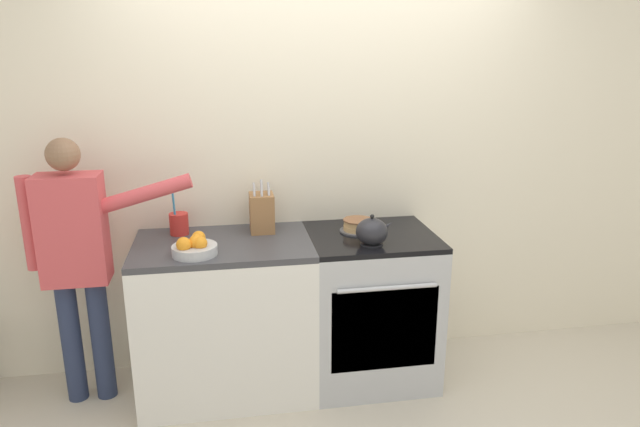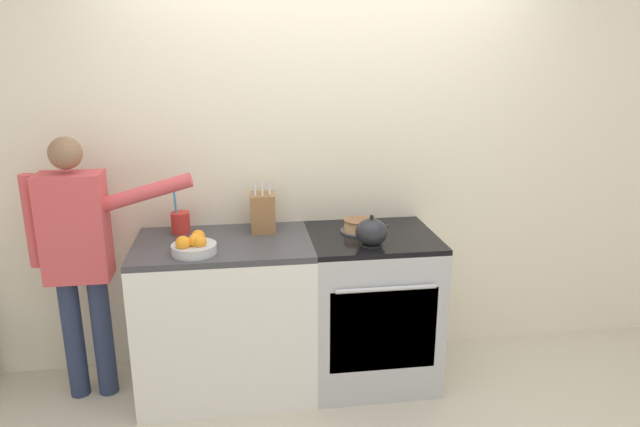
{
  "view_description": "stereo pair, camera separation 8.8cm",
  "coord_description": "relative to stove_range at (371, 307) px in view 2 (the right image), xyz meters",
  "views": [
    {
      "loc": [
        -0.59,
        -2.73,
        1.95
      ],
      "look_at": [
        -0.07,
        0.29,
        1.06
      ],
      "focal_mm": 32.0,
      "sensor_mm": 36.0,
      "label": 1
    },
    {
      "loc": [
        -0.5,
        -2.74,
        1.95
      ],
      "look_at": [
        -0.07,
        0.29,
        1.06
      ],
      "focal_mm": 32.0,
      "sensor_mm": 36.0,
      "label": 2
    }
  ],
  "objects": [
    {
      "name": "ground_plane",
      "position": [
        -0.25,
        -0.32,
        -0.46
      ],
      "size": [
        16.0,
        16.0,
        0.0
      ],
      "primitive_type": "plane",
      "color": "beige"
    },
    {
      "name": "stove_range",
      "position": [
        0.0,
        0.0,
        0.0
      ],
      "size": [
        0.73,
        0.68,
        0.91
      ],
      "color": "#B7BABF",
      "rests_on": "ground_plane"
    },
    {
      "name": "person_baker",
      "position": [
        -1.64,
        0.03,
        0.44
      ],
      "size": [
        0.89,
        0.2,
        1.51
      ],
      "rotation": [
        0.0,
        0.0,
        0.2
      ],
      "color": "#283351",
      "rests_on": "ground_plane"
    },
    {
      "name": "layer_cake",
      "position": [
        -0.07,
        0.07,
        0.49
      ],
      "size": [
        0.22,
        0.22,
        0.07
      ],
      "color": "#4C4C51",
      "rests_on": "stove_range"
    },
    {
      "name": "counter_cabinet",
      "position": [
        -0.86,
        0.0,
        -0.0
      ],
      "size": [
        0.98,
        0.65,
        0.91
      ],
      "color": "white",
      "rests_on": "ground_plane"
    },
    {
      "name": "fruit_bowl",
      "position": [
        -1.0,
        -0.17,
        0.5
      ],
      "size": [
        0.24,
        0.24,
        0.11
      ],
      "color": "#B7BABF",
      "rests_on": "counter_cabinet"
    },
    {
      "name": "knife_block",
      "position": [
        -0.62,
        0.17,
        0.57
      ],
      "size": [
        0.14,
        0.16,
        0.32
      ],
      "color": "olive",
      "rests_on": "counter_cabinet"
    },
    {
      "name": "wall_back",
      "position": [
        -0.25,
        0.35,
        0.84
      ],
      "size": [
        8.0,
        0.04,
        2.6
      ],
      "color": "silver",
      "rests_on": "ground_plane"
    },
    {
      "name": "tea_kettle",
      "position": [
        -0.05,
        -0.17,
        0.53
      ],
      "size": [
        0.22,
        0.18,
        0.17
      ],
      "color": "#232328",
      "rests_on": "stove_range"
    },
    {
      "name": "utensil_crock",
      "position": [
        -1.1,
        0.19,
        0.52
      ],
      "size": [
        0.11,
        0.11,
        0.31
      ],
      "color": "red",
      "rests_on": "counter_cabinet"
    }
  ]
}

